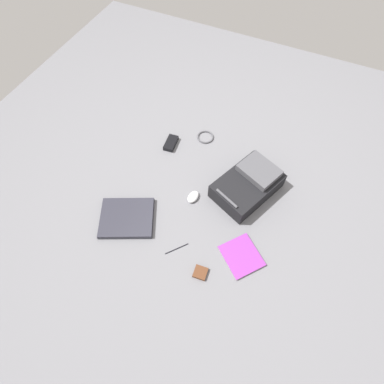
{
  "coord_description": "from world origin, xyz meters",
  "views": [
    {
      "loc": [
        0.41,
        -0.99,
        1.76
      ],
      "look_at": [
        -0.04,
        -0.02,
        0.02
      ],
      "focal_mm": 29.27,
      "sensor_mm": 36.0,
      "label": 1
    }
  ],
  "objects_px": {
    "backpack": "(248,184)",
    "computer_mouse": "(193,197)",
    "laptop": "(127,218)",
    "pen_black": "(177,249)",
    "cable_coil": "(205,137)",
    "earbud_pouch": "(200,273)",
    "power_brick": "(171,143)",
    "book_manual": "(241,256)"
  },
  "relations": [
    {
      "from": "earbud_pouch",
      "to": "power_brick",
      "type": "bearing_deg",
      "value": 126.73
    },
    {
      "from": "backpack",
      "to": "computer_mouse",
      "type": "xyz_separation_m",
      "value": [
        -0.3,
        -0.21,
        -0.05
      ]
    },
    {
      "from": "book_manual",
      "to": "pen_black",
      "type": "distance_m",
      "value": 0.38
    },
    {
      "from": "laptop",
      "to": "earbud_pouch",
      "type": "xyz_separation_m",
      "value": [
        0.56,
        -0.12,
        -0.01
      ]
    },
    {
      "from": "cable_coil",
      "to": "backpack",
      "type": "bearing_deg",
      "value": -35.2
    },
    {
      "from": "power_brick",
      "to": "backpack",
      "type": "bearing_deg",
      "value": -12.3
    },
    {
      "from": "backpack",
      "to": "earbud_pouch",
      "type": "xyz_separation_m",
      "value": [
        -0.05,
        -0.64,
        -0.06
      ]
    },
    {
      "from": "computer_mouse",
      "to": "laptop",
      "type": "bearing_deg",
      "value": -127.54
    },
    {
      "from": "backpack",
      "to": "pen_black",
      "type": "xyz_separation_m",
      "value": [
        -0.24,
        -0.57,
        -0.07
      ]
    },
    {
      "from": "computer_mouse",
      "to": "cable_coil",
      "type": "bearing_deg",
      "value": 112.29
    },
    {
      "from": "laptop",
      "to": "computer_mouse",
      "type": "distance_m",
      "value": 0.44
    },
    {
      "from": "backpack",
      "to": "earbud_pouch",
      "type": "distance_m",
      "value": 0.65
    },
    {
      "from": "backpack",
      "to": "earbud_pouch",
      "type": "relative_size",
      "value": 6.85
    },
    {
      "from": "backpack",
      "to": "cable_coil",
      "type": "relative_size",
      "value": 4.07
    },
    {
      "from": "earbud_pouch",
      "to": "book_manual",
      "type": "bearing_deg",
      "value": 47.23
    },
    {
      "from": "backpack",
      "to": "cable_coil",
      "type": "distance_m",
      "value": 0.53
    },
    {
      "from": "backpack",
      "to": "computer_mouse",
      "type": "bearing_deg",
      "value": -145.24
    },
    {
      "from": "backpack",
      "to": "computer_mouse",
      "type": "relative_size",
      "value": 5.22
    },
    {
      "from": "book_manual",
      "to": "computer_mouse",
      "type": "height_order",
      "value": "computer_mouse"
    },
    {
      "from": "computer_mouse",
      "to": "earbud_pouch",
      "type": "xyz_separation_m",
      "value": [
        0.25,
        -0.43,
        -0.01
      ]
    },
    {
      "from": "laptop",
      "to": "cable_coil",
      "type": "bearing_deg",
      "value": 77.88
    },
    {
      "from": "laptop",
      "to": "cable_coil",
      "type": "height_order",
      "value": "laptop"
    },
    {
      "from": "laptop",
      "to": "pen_black",
      "type": "bearing_deg",
      "value": -7.29
    },
    {
      "from": "book_manual",
      "to": "pen_black",
      "type": "height_order",
      "value": "book_manual"
    },
    {
      "from": "pen_black",
      "to": "backpack",
      "type": "bearing_deg",
      "value": 67.09
    },
    {
      "from": "cable_coil",
      "to": "power_brick",
      "type": "xyz_separation_m",
      "value": [
        -0.2,
        -0.17,
        0.01
      ]
    },
    {
      "from": "cable_coil",
      "to": "pen_black",
      "type": "xyz_separation_m",
      "value": [
        0.19,
        -0.87,
        -0.0
      ]
    },
    {
      "from": "laptop",
      "to": "computer_mouse",
      "type": "bearing_deg",
      "value": 44.99
    },
    {
      "from": "cable_coil",
      "to": "earbud_pouch",
      "type": "height_order",
      "value": "earbud_pouch"
    },
    {
      "from": "book_manual",
      "to": "computer_mouse",
      "type": "bearing_deg",
      "value": 150.13
    },
    {
      "from": "backpack",
      "to": "laptop",
      "type": "bearing_deg",
      "value": -139.62
    },
    {
      "from": "book_manual",
      "to": "backpack",
      "type": "bearing_deg",
      "value": 105.59
    },
    {
      "from": "pen_black",
      "to": "cable_coil",
      "type": "bearing_deg",
      "value": 102.53
    },
    {
      "from": "laptop",
      "to": "book_manual",
      "type": "height_order",
      "value": "laptop"
    },
    {
      "from": "backpack",
      "to": "laptop",
      "type": "distance_m",
      "value": 0.8
    },
    {
      "from": "laptop",
      "to": "cable_coil",
      "type": "distance_m",
      "value": 0.84
    },
    {
      "from": "backpack",
      "to": "pen_black",
      "type": "relative_size",
      "value": 3.36
    },
    {
      "from": "computer_mouse",
      "to": "cable_coil",
      "type": "relative_size",
      "value": 0.78
    },
    {
      "from": "cable_coil",
      "to": "pen_black",
      "type": "bearing_deg",
      "value": -77.47
    },
    {
      "from": "computer_mouse",
      "to": "cable_coil",
      "type": "distance_m",
      "value": 0.53
    },
    {
      "from": "cable_coil",
      "to": "earbud_pouch",
      "type": "relative_size",
      "value": 1.68
    },
    {
      "from": "book_manual",
      "to": "pen_black",
      "type": "bearing_deg",
      "value": -162.23
    }
  ]
}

